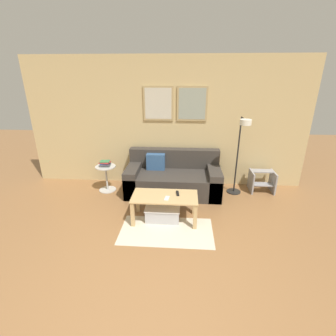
{
  "coord_description": "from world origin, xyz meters",
  "views": [
    {
      "loc": [
        0.39,
        -1.64,
        2.21
      ],
      "look_at": [
        0.14,
        1.84,
        0.85
      ],
      "focal_mm": 26.0,
      "sensor_mm": 36.0,
      "label": 1
    }
  ],
  "objects": [
    {
      "name": "ground_plane",
      "position": [
        0.0,
        0.0,
        0.0
      ],
      "size": [
        16.0,
        16.0,
        0.0
      ],
      "primitive_type": "plane",
      "color": "olive"
    },
    {
      "name": "remote_control",
      "position": [
        0.29,
        1.8,
        0.44
      ],
      "size": [
        0.06,
        0.15,
        0.02
      ],
      "primitive_type": "cube",
      "rotation": [
        0.0,
        0.0,
        0.12
      ],
      "color": "black",
      "rests_on": "coffee_table"
    },
    {
      "name": "couch",
      "position": [
        0.18,
        2.75,
        0.28
      ],
      "size": [
        1.8,
        0.87,
        0.8
      ],
      "color": "#38332D",
      "rests_on": "ground_plane"
    },
    {
      "name": "side_table",
      "position": [
        -1.15,
        2.7,
        0.31
      ],
      "size": [
        0.39,
        0.39,
        0.52
      ],
      "color": "silver",
      "rests_on": "ground_plane"
    },
    {
      "name": "storage_bin",
      "position": [
        0.06,
        1.73,
        0.11
      ],
      "size": [
        0.55,
        0.35,
        0.23
      ],
      "color": "#B2B2B7",
      "rests_on": "ground_plane"
    },
    {
      "name": "cell_phone",
      "position": [
        0.14,
        1.64,
        0.43
      ],
      "size": [
        0.08,
        0.15,
        0.01
      ],
      "primitive_type": "cube",
      "rotation": [
        0.0,
        0.0,
        -0.13
      ],
      "color": "silver",
      "rests_on": "coffee_table"
    },
    {
      "name": "floor_lamp",
      "position": [
        1.39,
        2.61,
        0.98
      ],
      "size": [
        0.27,
        0.56,
        1.5
      ],
      "color": "black",
      "rests_on": "ground_plane"
    },
    {
      "name": "wall_back",
      "position": [
        0.0,
        3.2,
        1.29
      ],
      "size": [
        5.6,
        0.09,
        2.55
      ],
      "color": "tan",
      "rests_on": "ground_plane"
    },
    {
      "name": "step_stool",
      "position": [
        1.94,
        2.9,
        0.22
      ],
      "size": [
        0.46,
        0.39,
        0.41
      ],
      "color": "#99999E",
      "rests_on": "ground_plane"
    },
    {
      "name": "book_stack",
      "position": [
        -1.16,
        2.72,
        0.57
      ],
      "size": [
        0.21,
        0.19,
        0.11
      ],
      "color": "#387F4C",
      "rests_on": "side_table"
    },
    {
      "name": "area_rug",
      "position": [
        0.15,
        1.41,
        0.0
      ],
      "size": [
        1.38,
        0.75,
        0.01
      ],
      "primitive_type": "cube",
      "color": "beige",
      "rests_on": "ground_plane"
    },
    {
      "name": "coffee_table",
      "position": [
        0.1,
        1.72,
        0.35
      ],
      "size": [
        1.03,
        0.51,
        0.43
      ],
      "color": "tan",
      "rests_on": "ground_plane"
    }
  ]
}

